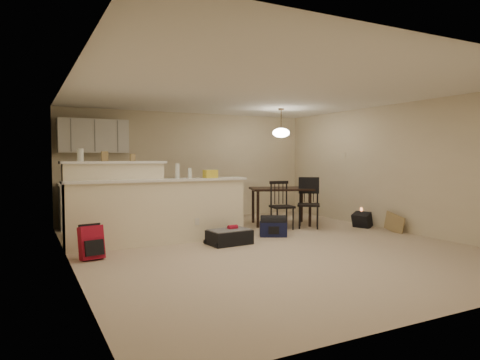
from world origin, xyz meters
TOP-DOWN VIEW (x-y plane):
  - room at (0.00, 0.00)m, footprint 7.00×7.02m
  - breakfast_bar at (-1.76, 0.98)m, footprint 3.08×0.58m
  - upper_cabinets at (-2.20, 3.32)m, footprint 1.40×0.34m
  - kitchen_counter at (-2.00, 3.19)m, footprint 1.80×0.60m
  - thermostat at (2.98, 1.55)m, footprint 0.02×0.12m
  - jar at (-2.73, 1.12)m, footprint 0.10×0.10m
  - cereal_box at (-2.35, 1.12)m, footprint 0.10×0.07m
  - small_box at (-1.90, 1.12)m, footprint 0.08×0.06m
  - bottle_a at (-1.20, 0.90)m, footprint 0.07×0.07m
  - bottle_b at (-0.97, 0.90)m, footprint 0.06×0.06m
  - bag_lump at (-0.59, 0.90)m, footprint 0.22×0.18m
  - dining_table at (1.41, 1.72)m, footprint 1.49×1.24m
  - pendant_lamp at (1.41, 1.72)m, footprint 0.36×0.36m
  - dining_chair_near at (1.12, 1.22)m, footprint 0.49×0.47m
  - dining_chair_far at (1.69, 1.09)m, footprint 0.61×0.61m
  - suitcase at (-0.49, 0.33)m, footprint 0.73×0.51m
  - red_backpack at (-2.70, 0.27)m, footprint 0.34×0.25m
  - navy_duffel at (0.54, 0.61)m, footprint 0.56×0.46m
  - black_daypack at (2.70, 0.61)m, footprint 0.34×0.40m
  - cardboard_sheet at (2.85, -0.11)m, footprint 0.04×0.47m

SIDE VIEW (x-z plane):
  - suitcase at x=-0.49m, z-range 0.00..0.23m
  - navy_duffel at x=0.54m, z-range 0.00..0.27m
  - black_daypack at x=2.70m, z-range 0.00..0.30m
  - cardboard_sheet at x=2.85m, z-range 0.00..0.36m
  - red_backpack at x=-2.70m, z-range 0.00..0.47m
  - kitchen_counter at x=-2.00m, z-range 0.00..0.90m
  - dining_chair_near at x=1.12m, z-range 0.00..0.97m
  - dining_chair_far at x=1.69m, z-range 0.00..1.02m
  - breakfast_bar at x=-1.76m, z-range -0.09..1.30m
  - dining_table at x=1.41m, z-range 0.30..1.10m
  - bag_lump at x=-0.59m, z-range 1.09..1.23m
  - bottle_b at x=-0.97m, z-range 1.09..1.27m
  - bottle_a at x=-1.20m, z-range 1.09..1.35m
  - room at x=0.00m, z-range 0.00..2.50m
  - small_box at x=-1.90m, z-range 1.39..1.51m
  - cereal_box at x=-2.35m, z-range 1.39..1.55m
  - jar at x=-2.73m, z-range 1.39..1.59m
  - thermostat at x=2.98m, z-range 1.44..1.56m
  - upper_cabinets at x=-2.20m, z-range 1.55..2.25m
  - pendant_lamp at x=1.41m, z-range 1.68..2.30m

